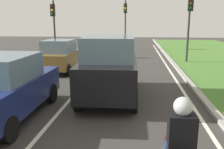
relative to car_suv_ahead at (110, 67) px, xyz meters
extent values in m
plane|color=#383533|center=(-0.71, 4.33, -1.17)|extent=(60.00, 60.00, 0.00)
cube|color=silver|center=(-1.41, 4.33, -1.16)|extent=(0.12, 32.00, 0.01)
cube|color=silver|center=(2.89, 4.33, -1.16)|extent=(0.12, 32.00, 0.01)
cube|color=#9E9B93|center=(3.39, 4.33, -1.11)|extent=(0.24, 48.00, 0.12)
cube|color=black|center=(0.00, 0.04, -0.24)|extent=(2.03, 4.55, 1.10)
cube|color=slate|center=(0.00, -0.11, 0.71)|extent=(1.78, 2.75, 0.80)
cylinder|color=black|center=(-0.92, 1.54, -0.79)|extent=(0.24, 0.77, 0.76)
cylinder|color=black|center=(0.83, 1.60, -0.79)|extent=(0.24, 0.77, 0.76)
cylinder|color=black|center=(-0.83, -1.51, -0.79)|extent=(0.24, 0.77, 0.76)
cylinder|color=black|center=(0.92, -1.46, -0.79)|extent=(0.24, 0.77, 0.76)
cube|color=navy|center=(-2.78, -2.24, -0.43)|extent=(1.76, 4.30, 0.84)
cube|color=slate|center=(-2.78, -2.34, 0.34)|extent=(1.56, 2.10, 0.70)
cylinder|color=black|center=(-3.59, -0.78, -0.85)|extent=(0.22, 0.64, 0.64)
cylinder|color=black|center=(-1.97, -0.77, -0.85)|extent=(0.22, 0.64, 0.64)
cylinder|color=black|center=(-1.97, -3.70, -0.85)|extent=(0.22, 0.64, 0.64)
cube|color=brown|center=(-3.31, 4.62, -0.47)|extent=(1.71, 3.73, 0.80)
cube|color=slate|center=(-3.31, 4.37, 0.27)|extent=(1.51, 1.93, 0.68)
cylinder|color=black|center=(-4.04, 5.89, -0.87)|extent=(0.23, 0.60, 0.60)
cylinder|color=black|center=(-2.53, 5.86, -0.87)|extent=(0.23, 0.60, 0.60)
cylinder|color=black|center=(-4.09, 3.37, -0.87)|extent=(0.23, 0.60, 0.60)
cylinder|color=black|center=(-2.58, 3.35, -0.87)|extent=(0.23, 0.60, 0.60)
ellipsoid|color=#590A0A|center=(1.65, -4.92, -0.37)|extent=(0.29, 0.50, 0.24)
cube|color=black|center=(1.66, -5.32, 0.01)|extent=(0.40, 0.26, 0.60)
sphere|color=#B2B2B7|center=(1.66, -5.29, 0.43)|extent=(0.28, 0.28, 0.28)
cylinder|color=#2D2D2D|center=(4.37, 8.25, 1.06)|extent=(0.14, 0.14, 4.45)
cube|color=black|center=(4.37, 8.05, 2.70)|extent=(0.32, 0.24, 0.90)
sphere|color=#382B0C|center=(4.37, 7.92, 2.70)|extent=(0.20, 0.20, 0.20)
sphere|color=black|center=(4.37, 7.92, 2.42)|extent=(0.20, 0.20, 0.20)
cylinder|color=#2D2D2D|center=(-5.42, 9.91, 0.99)|extent=(0.14, 0.14, 4.32)
cube|color=black|center=(-5.42, 9.71, 2.41)|extent=(0.32, 0.24, 0.90)
sphere|color=#3F0F0F|center=(-5.42, 9.58, 2.69)|extent=(0.20, 0.20, 0.20)
sphere|color=#F2AD19|center=(-5.42, 9.58, 2.41)|extent=(0.20, 0.20, 0.20)
sphere|color=black|center=(-5.42, 9.58, 2.13)|extent=(0.20, 0.20, 0.20)
cylinder|color=#2D2D2D|center=(-0.22, 15.81, 1.22)|extent=(0.14, 0.14, 4.77)
cube|color=black|center=(-0.22, 15.61, 2.81)|extent=(0.32, 0.24, 0.90)
sphere|color=#3F0F0F|center=(-0.22, 15.48, 3.09)|extent=(0.20, 0.20, 0.20)
sphere|color=#F2AD19|center=(-0.22, 15.48, 2.81)|extent=(0.20, 0.20, 0.20)
sphere|color=black|center=(-0.22, 15.48, 2.53)|extent=(0.20, 0.20, 0.20)
camera|label=1|loc=(0.98, -8.70, 1.64)|focal=39.03mm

